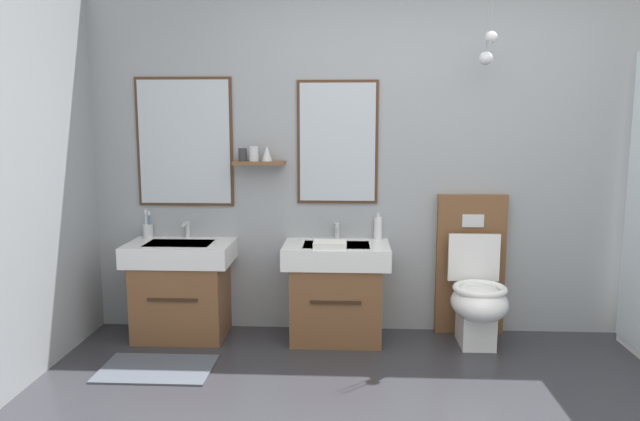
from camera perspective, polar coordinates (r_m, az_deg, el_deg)
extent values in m
cube|color=#999EA3|center=(4.25, 9.20, 5.30)|extent=(4.84, 0.12, 2.53)
cube|color=#4C301E|center=(4.32, -12.96, 6.46)|extent=(0.69, 0.02, 0.91)
cube|color=silver|center=(4.31, -13.00, 6.46)|extent=(0.65, 0.01, 0.87)
cube|color=#4C301E|center=(4.16, 1.70, 6.60)|extent=(0.57, 0.02, 0.86)
cube|color=silver|center=(4.15, 1.70, 6.60)|extent=(0.53, 0.01, 0.82)
cube|color=brown|center=(4.14, -5.89, 4.61)|extent=(0.36, 0.14, 0.02)
cylinder|color=#333338|center=(4.14, -7.51, 5.38)|extent=(0.06, 0.06, 0.09)
cylinder|color=silver|center=(4.13, -6.44, 5.48)|extent=(0.07, 0.07, 0.10)
cone|color=silver|center=(4.13, -5.17, 5.54)|extent=(0.08, 0.08, 0.11)
sphere|color=silver|center=(4.06, 16.25, 15.79)|extent=(0.08, 0.08, 0.08)
cylinder|color=gray|center=(4.12, 15.97, 18.66)|extent=(0.01, 0.01, 0.58)
sphere|color=silver|center=(4.07, 15.77, 13.97)|extent=(0.09, 0.09, 0.09)
cube|color=#474C56|center=(3.86, -15.52, -14.53)|extent=(0.68, 0.44, 0.01)
cube|color=brown|center=(4.31, -13.18, -8.33)|extent=(0.61, 0.46, 0.53)
cube|color=#342214|center=(4.07, -14.12, -8.41)|extent=(0.34, 0.01, 0.02)
cube|color=white|center=(4.22, -13.34, -3.94)|extent=(0.72, 0.48, 0.14)
cube|color=silver|center=(4.18, -13.48, -3.28)|extent=(0.45, 0.27, 0.03)
cylinder|color=silver|center=(4.38, -12.70, -1.80)|extent=(0.03, 0.03, 0.11)
cylinder|color=silver|center=(4.32, -12.92, -1.30)|extent=(0.02, 0.11, 0.02)
cube|color=brown|center=(4.15, 1.58, -8.77)|extent=(0.61, 0.46, 0.53)
cube|color=#342214|center=(3.90, 1.51, -8.89)|extent=(0.34, 0.01, 0.02)
cube|color=white|center=(4.06, 1.60, -4.22)|extent=(0.72, 0.48, 0.14)
cube|color=silver|center=(4.02, 1.60, -3.53)|extent=(0.45, 0.27, 0.03)
cylinder|color=silver|center=(4.22, 1.67, -1.97)|extent=(0.03, 0.03, 0.11)
cylinder|color=silver|center=(4.16, 1.65, -1.46)|extent=(0.02, 0.11, 0.02)
cube|color=brown|center=(4.35, 14.29, -5.01)|extent=(0.48, 0.10, 1.00)
cube|color=silver|center=(4.24, 14.60, -0.97)|extent=(0.15, 0.01, 0.09)
cube|color=white|center=(4.19, 14.85, -10.25)|extent=(0.22, 0.30, 0.34)
ellipsoid|color=white|center=(4.07, 15.16, -8.61)|extent=(0.37, 0.46, 0.24)
torus|color=white|center=(4.04, 15.22, -7.32)|extent=(0.35, 0.35, 0.04)
cube|color=white|center=(4.21, 14.67, -4.42)|extent=(0.35, 0.03, 0.33)
cylinder|color=silver|center=(4.43, -16.32, -1.90)|extent=(0.07, 0.07, 0.09)
cylinder|color=#2D84DB|center=(4.42, -16.19, -1.25)|extent=(0.01, 0.02, 0.16)
cube|color=white|center=(4.40, -16.23, -0.25)|extent=(0.01, 0.02, 0.03)
cylinder|color=white|center=(4.43, -16.51, -1.17)|extent=(0.02, 0.02, 0.17)
cube|color=white|center=(4.41, -16.51, -0.10)|extent=(0.01, 0.02, 0.03)
cylinder|color=white|center=(4.20, 5.65, -1.72)|extent=(0.06, 0.06, 0.16)
cylinder|color=silver|center=(4.18, 5.66, -0.40)|extent=(0.02, 0.02, 0.04)
cube|color=white|center=(3.90, 0.98, -3.34)|extent=(0.22, 0.16, 0.04)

